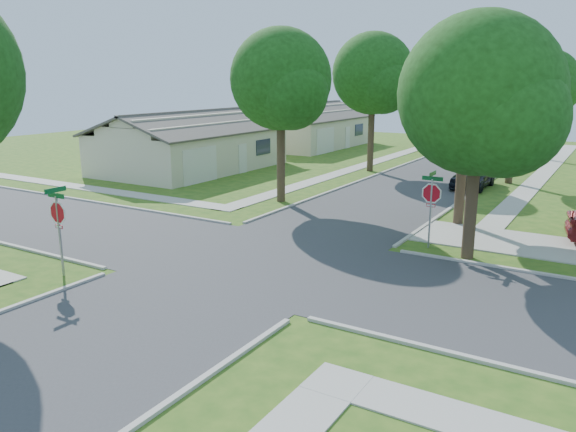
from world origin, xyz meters
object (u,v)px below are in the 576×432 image
(tree_ne_corner, at_px, (481,102))
(house_nw_far, at_px, (307,131))
(tree_w_far, at_px, (431,89))
(stop_sign_ne, at_px, (431,196))
(tree_w_near, at_px, (282,84))
(tree_e_far, at_px, (547,84))
(stop_sign_sw, at_px, (58,216))
(tree_e_near, at_px, (468,96))
(tree_e_mid, at_px, (519,81))
(tree_w_mid, at_px, (374,77))
(car_curb_west, at_px, (481,141))
(house_nw_near, at_px, (192,149))
(car_curb_east, at_px, (473,175))

(tree_ne_corner, xyz_separation_m, house_nw_far, (-22.35, 27.79, -4.08))
(tree_w_far, xyz_separation_m, tree_ne_corner, (11.01, -29.80, 0.09))
(stop_sign_ne, bearing_deg, house_nw_far, 127.16)
(tree_ne_corner, distance_m, house_nw_far, 35.90)
(tree_w_near, bearing_deg, tree_e_far, 69.40)
(stop_sign_sw, relative_size, tree_e_near, 0.36)
(tree_e_mid, bearing_deg, tree_w_mid, 180.00)
(tree_w_mid, bearing_deg, tree_ne_corner, -56.78)
(car_curb_west, bearing_deg, house_nw_far, 30.83)
(stop_sign_ne, xyz_separation_m, tree_e_far, (0.05, 29.31, 3.95))
(tree_w_far, bearing_deg, tree_e_mid, -54.10)
(house_nw_near, distance_m, car_curb_east, 19.42)
(stop_sign_sw, height_order, tree_e_mid, tree_e_mid)
(tree_e_far, xyz_separation_m, car_curb_west, (-5.95, 5.74, -5.37))
(tree_e_near, bearing_deg, tree_w_far, 110.61)
(tree_e_near, relative_size, tree_e_mid, 0.90)
(house_nw_far, height_order, car_curb_east, house_nw_far)
(tree_ne_corner, xyz_separation_m, car_curb_west, (-7.56, 35.54, -4.98))
(stop_sign_sw, xyz_separation_m, tree_ne_corner, (11.06, 8.91, 3.56))
(stop_sign_sw, height_order, tree_w_near, tree_w_near)
(tree_e_near, xyz_separation_m, house_nw_near, (-20.74, 5.99, -4.13))
(tree_e_mid, xyz_separation_m, tree_w_far, (-9.41, 13.00, -0.75))
(stop_sign_sw, xyz_separation_m, house_nw_far, (-11.29, 36.70, -0.51))
(stop_sign_sw, distance_m, house_nw_near, 22.71)
(tree_w_far, xyz_separation_m, house_nw_far, (-11.34, -2.01, -3.99))
(house_nw_far, bearing_deg, tree_w_near, -63.73)
(tree_e_near, xyz_separation_m, tree_w_near, (-9.40, 0.00, 0.47))
(tree_w_far, bearing_deg, stop_sign_sw, -90.07)
(tree_e_far, relative_size, car_curb_west, 2.07)
(tree_w_far, xyz_separation_m, house_nw_near, (-11.34, -19.01, -3.99))
(tree_w_far, distance_m, house_nw_far, 12.19)
(stop_sign_ne, xyz_separation_m, car_curb_west, (-5.90, 35.05, -1.42))
(stop_sign_sw, relative_size, tree_e_far, 0.34)
(stop_sign_ne, xyz_separation_m, car_curb_east, (-1.58, 13.63, -1.24))
(stop_sign_ne, distance_m, tree_e_mid, 16.84)
(tree_w_far, distance_m, car_curb_west, 8.30)
(tree_ne_corner, bearing_deg, tree_e_far, 93.09)
(tree_w_far, relative_size, car_curb_east, 1.74)
(house_nw_far, bearing_deg, car_curb_east, -35.57)
(tree_w_far, relative_size, car_curb_west, 1.91)
(tree_w_near, bearing_deg, house_nw_far, 116.27)
(tree_e_mid, relative_size, house_nw_near, 0.68)
(stop_sign_ne, distance_m, tree_e_far, 29.57)
(stop_sign_sw, xyz_separation_m, car_curb_east, (7.82, 23.03, -1.24))
(house_nw_near, bearing_deg, car_curb_west, 59.14)
(tree_e_far, height_order, car_curb_west, tree_e_far)
(tree_w_mid, bearing_deg, tree_e_near, -51.95)
(house_nw_near, bearing_deg, tree_w_near, -27.83)
(car_curb_west, bearing_deg, stop_sign_sw, 88.67)
(tree_w_mid, xyz_separation_m, car_curb_east, (7.76, -2.68, -5.70))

